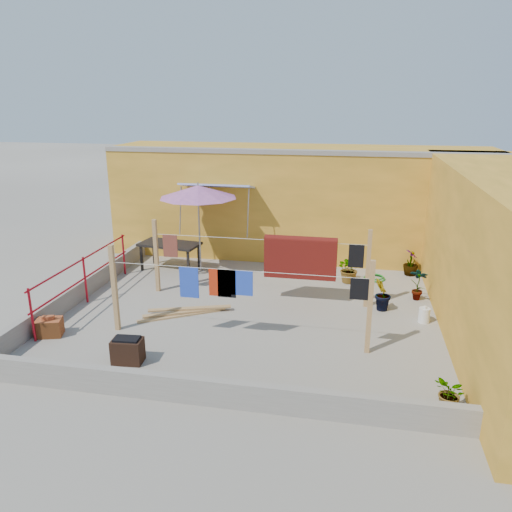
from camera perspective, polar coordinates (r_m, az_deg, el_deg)
name	(u,v)px	position (r m, az deg, el deg)	size (l,w,h in m)	color
ground	(251,312)	(11.16, -0.58, -6.37)	(80.00, 80.00, 0.00)	#9E998E
wall_back	(299,201)	(15.05, 4.92, 6.29)	(11.00, 3.27, 3.21)	gold
parapet_front	(204,391)	(7.99, -5.98, -15.10)	(8.30, 0.16, 0.44)	gray
parapet_left	(82,289)	(12.50, -19.26, -3.63)	(0.16, 7.30, 0.44)	gray
red_railing	(84,273)	(12.06, -19.01, -1.83)	(0.05, 4.20, 1.10)	#A4101E
clothesline_rig	(290,262)	(11.16, 3.89, -0.71)	(5.09, 2.35, 1.80)	tan
patio_umbrella	(198,192)	(13.17, -6.64, 7.26)	(2.54, 2.54, 2.45)	gray
outdoor_table	(170,246)	(13.84, -9.83, 1.18)	(1.72, 1.04, 0.76)	black
brick_stack	(49,327)	(10.82, -22.55, -7.53)	(0.57, 0.48, 0.42)	#A45525
lumber_pile	(185,312)	(11.10, -8.16, -6.36)	(1.84, 1.13, 0.12)	tan
brazier	(128,350)	(9.34, -14.45, -10.39)	(0.56, 0.40, 0.48)	black
white_basin	(268,394)	(8.21, 1.40, -15.47)	(0.52, 0.52, 0.09)	silver
water_jug_a	(424,315)	(11.17, 18.66, -6.42)	(0.23, 0.23, 0.37)	silver
water_jug_b	(424,315)	(11.24, 18.61, -6.36)	(0.21, 0.21, 0.33)	silver
green_hose	(374,278)	(13.47, 13.39, -2.43)	(0.56, 0.56, 0.08)	#1A7823
plant_back_a	(350,268)	(13.00, 10.67, -1.41)	(0.67, 0.58, 0.74)	#1D5D1A
plant_back_b	(411,263)	(13.93, 17.28, -0.73)	(0.39, 0.39, 0.70)	#1D5D1A
plant_right_a	(418,284)	(12.26, 18.07, -3.06)	(0.41, 0.28, 0.78)	#1D5D1A
plant_right_b	(383,294)	(11.40, 14.27, -4.27)	(0.43, 0.35, 0.79)	#1D5D1A
plant_right_c	(451,394)	(8.33, 21.36, -14.48)	(0.48, 0.42, 0.54)	#1D5D1A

